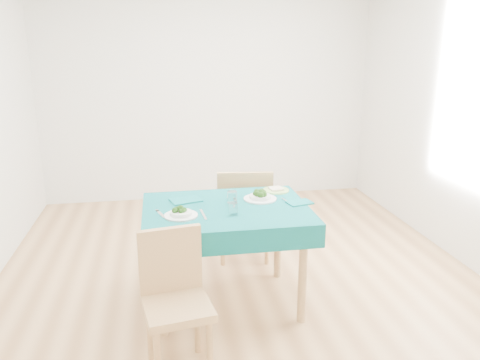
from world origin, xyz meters
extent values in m
cube|color=#9D6F41|center=(0.00, 0.00, -0.01)|extent=(4.00, 4.50, 0.02)
cube|color=silver|center=(0.00, 2.25, 1.35)|extent=(4.00, 0.02, 2.70)
cube|color=silver|center=(0.00, -2.25, 1.35)|extent=(4.00, 0.02, 2.70)
cube|color=silver|center=(2.00, 0.00, 1.35)|extent=(0.02, 4.50, 2.70)
cube|color=#075254|center=(-0.16, -0.36, 0.38)|extent=(1.16, 0.88, 0.76)
cube|color=#AB8250|center=(-0.55, -1.08, 0.47)|extent=(0.43, 0.46, 0.93)
cube|color=#AB8250|center=(0.11, 0.43, 0.59)|extent=(0.53, 0.57, 1.17)
cube|color=silver|center=(-0.62, -0.43, 0.76)|extent=(0.07, 0.17, 0.00)
cube|color=silver|center=(-0.34, -0.48, 0.76)|extent=(0.03, 0.21, 0.00)
cube|color=silver|center=(-0.12, -0.26, 0.76)|extent=(0.04, 0.20, 0.00)
cube|color=silver|center=(0.30, -0.32, 0.76)|extent=(0.06, 0.18, 0.00)
cube|color=#0B5C5D|center=(-0.44, -0.17, 0.76)|extent=(0.25, 0.21, 0.01)
cube|color=#0B5C5D|center=(0.38, -0.36, 0.76)|extent=(0.20, 0.16, 0.01)
cylinder|color=white|center=(-0.11, -0.28, 0.80)|extent=(0.07, 0.07, 0.09)
cylinder|color=white|center=(-0.14, -0.51, 0.80)|extent=(0.06, 0.06, 0.08)
cylinder|color=#9FCD64|center=(0.28, -0.04, 0.76)|extent=(0.21, 0.21, 0.01)
cube|color=beige|center=(0.28, -0.04, 0.78)|extent=(0.11, 0.11, 0.01)
camera|label=1|loc=(-0.61, -3.47, 1.86)|focal=35.00mm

